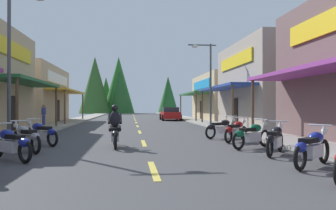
{
  "coord_description": "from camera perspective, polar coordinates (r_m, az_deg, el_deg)",
  "views": [
    {
      "loc": [
        -0.55,
        0.86,
        1.51
      ],
      "look_at": [
        2.03,
        23.79,
        1.59
      ],
      "focal_mm": 36.08,
      "sensor_mm": 36.0,
      "label": 1
    }
  ],
  "objects": [
    {
      "name": "motorcycle_parked_right_4",
      "position": [
        12.48,
        13.93,
        -4.89
      ],
      "size": [
        1.86,
        1.23,
        1.04
      ],
      "rotation": [
        0.0,
        0.0,
        0.56
      ],
      "color": "black",
      "rests_on": "ground"
    },
    {
      "name": "treeline_backdrop",
      "position": [
        73.11,
        -8.7,
        2.84
      ],
      "size": [
        21.48,
        12.14,
        12.15
      ],
      "color": "#246523",
      "rests_on": "ground"
    },
    {
      "name": "motorcycle_parked_left_4",
      "position": [
        13.84,
        -20.65,
        -4.42
      ],
      "size": [
        1.65,
        1.52,
        1.04
      ],
      "rotation": [
        0.0,
        0.0,
        2.4
      ],
      "color": "black",
      "rests_on": "ground"
    },
    {
      "name": "rider_cruising_lead",
      "position": [
        12.5,
        -8.97,
        -4.12
      ],
      "size": [
        0.6,
        2.14,
        1.57
      ],
      "rotation": [
        0.0,
        0.0,
        1.64
      ],
      "color": "black",
      "rests_on": "ground"
    },
    {
      "name": "storefront_right_middle",
      "position": [
        27.29,
        19.76,
        3.2
      ],
      "size": [
        10.22,
        10.27,
        6.25
      ],
      "color": "gray",
      "rests_on": "ground"
    },
    {
      "name": "storefront_left_far",
      "position": [
        34.15,
        -24.53,
        1.63
      ],
      "size": [
        9.63,
        11.72,
        5.18
      ],
      "color": "tan",
      "rests_on": "ground"
    },
    {
      "name": "ground",
      "position": [
        28.87,
        -5.32,
        -3.3
      ],
      "size": [
        9.88,
        89.36,
        0.1
      ],
      "primitive_type": "cube",
      "color": "#424244"
    },
    {
      "name": "motorcycle_parked_right_6",
      "position": [
        16.14,
        9.06,
        -3.83
      ],
      "size": [
        1.9,
        1.16,
        1.04
      ],
      "rotation": [
        0.0,
        0.0,
        0.52
      ],
      "color": "black",
      "rests_on": "ground"
    },
    {
      "name": "motorcycle_parked_right_2",
      "position": [
        9.15,
        23.2,
        -6.6
      ],
      "size": [
        1.72,
        1.43,
        1.04
      ],
      "rotation": [
        0.0,
        0.0,
        0.69
      ],
      "color": "black",
      "rests_on": "ground"
    },
    {
      "name": "streetlamp_left",
      "position": [
        14.92,
        -24.1,
        9.28
      ],
      "size": [
        2.08,
        0.3,
        6.07
      ],
      "color": "#474C51",
      "rests_on": "ground"
    },
    {
      "name": "motorcycle_parked_left_2",
      "position": [
        10.33,
        -25.0,
        -5.86
      ],
      "size": [
        1.61,
        1.55,
        1.04
      ],
      "rotation": [
        0.0,
        0.0,
        2.38
      ],
      "color": "black",
      "rests_on": "ground"
    },
    {
      "name": "motorcycle_parked_right_3",
      "position": [
        11.05,
        17.63,
        -5.5
      ],
      "size": [
        1.33,
        1.79,
        1.04
      ],
      "rotation": [
        0.0,
        0.0,
        0.95
      ],
      "color": "black",
      "rests_on": "ground"
    },
    {
      "name": "sidewalk_left",
      "position": [
        29.39,
        -17.34,
        -3.02
      ],
      "size": [
        2.35,
        89.36,
        0.12
      ],
      "primitive_type": "cube",
      "color": "gray",
      "rests_on": "ground"
    },
    {
      "name": "motorcycle_parked_right_5",
      "position": [
        14.59,
        11.42,
        -4.21
      ],
      "size": [
        1.53,
        1.64,
        1.04
      ],
      "rotation": [
        0.0,
        0.0,
        0.82
      ],
      "color": "black",
      "rests_on": "ground"
    },
    {
      "name": "storefront_right_far",
      "position": [
        38.48,
        11.92,
        1.26
      ],
      "size": [
        10.39,
        11.35,
        4.97
      ],
      "color": "tan",
      "rests_on": "ground"
    },
    {
      "name": "pedestrian_by_shop",
      "position": [
        26.47,
        -20.27,
        -1.39
      ],
      "size": [
        0.34,
        0.56,
        1.65
      ],
      "rotation": [
        0.0,
        0.0,
        2.89
      ],
      "color": "#333F8C",
      "rests_on": "ground"
    },
    {
      "name": "sidewalk_right",
      "position": [
        29.62,
        6.61,
        -3.01
      ],
      "size": [
        2.35,
        89.36,
        0.12
      ],
      "primitive_type": "cube",
      "color": "#9E9991",
      "rests_on": "ground"
    },
    {
      "name": "parked_car_curbside",
      "position": [
        36.25,
        0.39,
        -1.5
      ],
      "size": [
        2.09,
        4.32,
        1.4
      ],
      "rotation": [
        0.0,
        0.0,
        1.56
      ],
      "color": "#B21919",
      "rests_on": "ground"
    },
    {
      "name": "streetlamp_right",
      "position": [
        25.04,
        6.52,
        5.46
      ],
      "size": [
        2.08,
        0.3,
        6.1
      ],
      "color": "#474C51",
      "rests_on": "ground"
    },
    {
      "name": "motorcycle_parked_left_3",
      "position": [
        12.07,
        -22.89,
        -5.04
      ],
      "size": [
        1.45,
        1.71,
        1.04
      ],
      "rotation": [
        0.0,
        0.0,
        2.27
      ],
      "color": "black",
      "rests_on": "ground"
    },
    {
      "name": "centerline_dashes",
      "position": [
        33.55,
        -5.47,
        -2.77
      ],
      "size": [
        0.16,
        66.55,
        0.01
      ],
      "color": "#E0C64C",
      "rests_on": "ground"
    }
  ]
}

